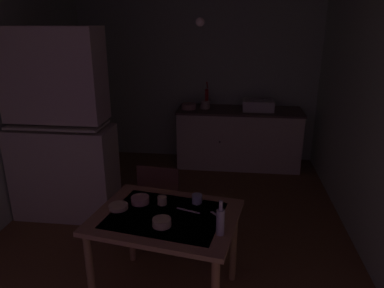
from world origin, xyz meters
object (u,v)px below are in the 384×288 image
at_px(sink_basin, 258,105).
at_px(chair_far_side, 163,203).
at_px(mug_dark, 197,199).
at_px(serving_bowl_wide, 140,200).
at_px(dining_table, 166,226).
at_px(mixing_bowl_counter, 189,106).
at_px(hutch_cabinet, 60,133).
at_px(glass_bottle, 220,221).
at_px(hand_pump, 207,97).

xyz_separation_m(sink_basin, chair_far_side, (-0.97, -2.24, -0.46)).
bearing_deg(mug_dark, chair_far_side, 130.90).
bearing_deg(serving_bowl_wide, sink_basin, 68.80).
bearing_deg(dining_table, chair_far_side, 103.55).
bearing_deg(sink_basin, mug_dark, -102.79).
bearing_deg(mug_dark, mixing_bowl_counter, 98.67).
xyz_separation_m(sink_basin, dining_table, (-0.82, -2.87, -0.31)).
bearing_deg(serving_bowl_wide, dining_table, -34.68).
bearing_deg(mug_dark, serving_bowl_wide, -173.74).
xyz_separation_m(dining_table, mug_dark, (0.21, 0.21, 0.13)).
bearing_deg(hutch_cabinet, mixing_bowl_counter, 54.89).
bearing_deg(dining_table, mixing_bowl_counter, 93.74).
bearing_deg(chair_far_side, glass_bottle, -55.99).
bearing_deg(chair_far_side, mug_dark, -49.10).
bearing_deg(mixing_bowl_counter, glass_bottle, -78.80).
relative_size(chair_far_side, serving_bowl_wide, 6.24).
bearing_deg(dining_table, hutch_cabinet, 139.39).
xyz_separation_m(hand_pump, glass_bottle, (0.35, -3.13, -0.20)).
height_order(dining_table, chair_far_side, chair_far_side).
height_order(hutch_cabinet, mug_dark, hutch_cabinet).
height_order(hutch_cabinet, chair_far_side, hutch_cabinet).
height_order(mixing_bowl_counter, mug_dark, mixing_bowl_counter).
bearing_deg(dining_table, hand_pump, 88.64).
bearing_deg(serving_bowl_wide, hand_pump, 83.73).
bearing_deg(hand_pump, mixing_bowl_counter, -159.46).
relative_size(chair_far_side, glass_bottle, 3.55).
height_order(sink_basin, chair_far_side, sink_basin).
bearing_deg(mixing_bowl_counter, hutch_cabinet, -125.11).
height_order(sink_basin, dining_table, sink_basin).
bearing_deg(mixing_bowl_counter, dining_table, -86.26).
relative_size(mixing_bowl_counter, dining_table, 0.18).
distance_m(hand_pump, dining_table, 2.95).
height_order(sink_basin, serving_bowl_wide, sink_basin).
bearing_deg(hutch_cabinet, serving_bowl_wide, -41.72).
xyz_separation_m(mixing_bowl_counter, mug_dark, (0.40, -2.61, -0.13)).
height_order(sink_basin, mug_dark, sink_basin).
xyz_separation_m(hutch_cabinet, mixing_bowl_counter, (1.17, 1.66, -0.06)).
relative_size(sink_basin, mixing_bowl_counter, 2.10).
xyz_separation_m(sink_basin, hand_pump, (-0.75, 0.05, 0.09)).
height_order(hutch_cabinet, glass_bottle, hutch_cabinet).
distance_m(hand_pump, mixing_bowl_counter, 0.30).
relative_size(hutch_cabinet, mixing_bowl_counter, 9.81).
bearing_deg(mug_dark, hutch_cabinet, 148.79).
relative_size(hand_pump, mug_dark, 4.94).
height_order(chair_far_side, glass_bottle, glass_bottle).
bearing_deg(sink_basin, chair_far_side, -113.45).
bearing_deg(serving_bowl_wide, mug_dark, 6.26).
relative_size(sink_basin, hand_pump, 1.13).
height_order(mixing_bowl_counter, serving_bowl_wide, mixing_bowl_counter).
distance_m(sink_basin, chair_far_side, 2.48).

